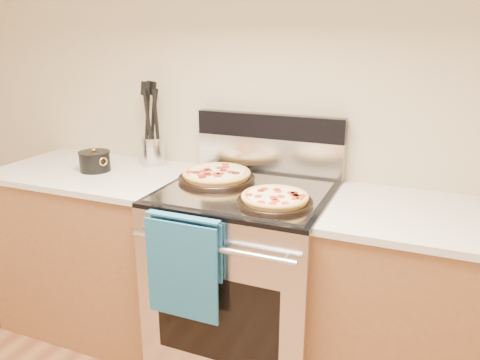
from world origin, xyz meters
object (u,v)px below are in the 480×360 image
at_px(utensil_crock, 153,151).
at_px(saucepan, 95,162).
at_px(pepperoni_pizza_back, 217,175).
at_px(range_body, 246,282).
at_px(pepperoni_pizza_front, 275,199).

distance_m(utensil_crock, saucepan, 0.31).
relative_size(pepperoni_pizza_back, utensil_crock, 2.34).
bearing_deg(utensil_crock, pepperoni_pizza_back, -20.26).
bearing_deg(saucepan, range_body, -1.46).
bearing_deg(saucepan, pepperoni_pizza_back, 4.05).
bearing_deg(pepperoni_pizza_front, saucepan, 171.69).
bearing_deg(pepperoni_pizza_front, utensil_crock, 155.73).
bearing_deg(pepperoni_pizza_front, range_body, 144.16).
bearing_deg(saucepan, pepperoni_pizza_front, -8.31).
xyz_separation_m(pepperoni_pizza_front, utensil_crock, (-0.82, 0.37, 0.04)).
xyz_separation_m(pepperoni_pizza_back, pepperoni_pizza_front, (0.36, -0.20, -0.00)).
xyz_separation_m(utensil_crock, saucepan, (-0.22, -0.22, -0.03)).
relative_size(pepperoni_pizza_back, saucepan, 2.32).
distance_m(range_body, saucepan, 1.00).
height_order(pepperoni_pizza_back, utensil_crock, utensil_crock).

